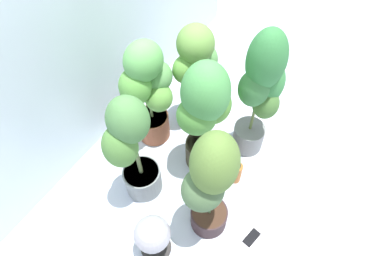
% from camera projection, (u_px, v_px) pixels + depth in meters
% --- Properties ---
extents(ground_plane, '(8.00, 8.00, 0.00)m').
position_uv_depth(ground_plane, '(214.00, 170.00, 2.23)').
color(ground_plane, silver).
rests_on(ground_plane, ground).
extents(mylar_back_wall, '(3.20, 0.01, 2.00)m').
position_uv_depth(mylar_back_wall, '(82.00, 2.00, 1.70)').
color(mylar_back_wall, silver).
rests_on(mylar_back_wall, ground).
extents(potted_plant_front_left, '(0.36, 0.30, 0.88)m').
position_uv_depth(potted_plant_front_left, '(210.00, 183.00, 1.57)').
color(potted_plant_front_left, '#342224').
rests_on(potted_plant_front_left, ground).
extents(potted_plant_back_center, '(0.41, 0.35, 0.84)m').
position_uv_depth(potted_plant_back_center, '(149.00, 90.00, 2.03)').
color(potted_plant_back_center, '#995135').
rests_on(potted_plant_back_center, ground).
extents(potted_plant_front_right, '(0.36, 0.30, 1.00)m').
position_uv_depth(potted_plant_front_right, '(261.00, 90.00, 1.90)').
color(potted_plant_front_right, slate).
rests_on(potted_plant_front_right, ground).
extents(potted_plant_back_left, '(0.33, 0.27, 0.85)m').
position_uv_depth(potted_plant_back_left, '(132.00, 150.00, 1.77)').
color(potted_plant_back_left, slate).
rests_on(potted_plant_back_left, ground).
extents(potted_plant_back_right, '(0.41, 0.27, 0.82)m').
position_uv_depth(potted_plant_back_right, '(196.00, 68.00, 2.13)').
color(potted_plant_back_right, black).
rests_on(potted_plant_back_right, ground).
extents(potted_plant_center, '(0.40, 0.33, 0.88)m').
position_uv_depth(potted_plant_center, '(205.00, 111.00, 1.86)').
color(potted_plant_center, '#302A1B').
rests_on(potted_plant_center, ground).
extents(cell_phone, '(0.16, 0.10, 0.01)m').
position_uv_depth(cell_phone, '(251.00, 238.00, 1.94)').
color(cell_phone, white).
rests_on(cell_phone, ground).
extents(floor_fan, '(0.24, 0.24, 0.35)m').
position_uv_depth(floor_fan, '(153.00, 235.00, 1.73)').
color(floor_fan, '#262322').
rests_on(floor_fan, ground).
extents(nutrient_bottle, '(0.07, 0.07, 0.19)m').
position_uv_depth(nutrient_bottle, '(236.00, 173.00, 2.12)').
color(nutrient_bottle, '#B76023').
rests_on(nutrient_bottle, ground).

